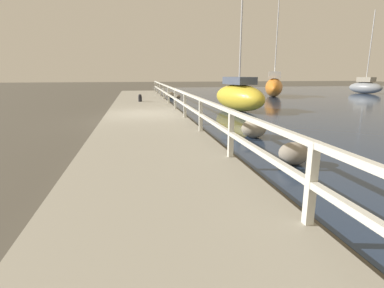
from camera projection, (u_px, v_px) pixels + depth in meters
The scene contains 13 objects.
ground_plane at pixel (145, 120), 13.15m from camera, with size 120.00×120.00×0.00m, color #4C473D.
dock_walkway at pixel (144, 117), 13.12m from camera, with size 3.32×36.00×0.28m.
railing at pixel (179, 97), 13.21m from camera, with size 0.10×32.50×0.99m.
boulder_downstream at pixel (254, 128), 9.46m from camera, with size 0.79×0.71×0.59m.
boulder_far_strip at pixel (173, 95), 25.49m from camera, with size 0.50×0.45×0.37m.
boulder_upstream at pixel (252, 129), 9.72m from camera, with size 0.63×0.57×0.47m.
boulder_water_edge at pixel (170, 95), 24.52m from camera, with size 0.71×0.64×0.53m.
boulder_near_dock at pixel (178, 97), 23.95m from camera, with size 0.43×0.38×0.32m.
boulder_mid_strip at pixel (294, 153), 6.68m from camera, with size 0.67×0.61×0.50m.
mooring_bollard at pixel (140, 98), 18.54m from camera, with size 0.22×0.22×0.46m.
sailboat_gray at pixel (365, 86), 30.08m from camera, with size 2.34×3.66×7.88m.
sailboat_yellow at pixel (239, 96), 16.23m from camera, with size 2.42×4.51×7.55m.
sailboat_orange at pixel (274, 86), 26.22m from camera, with size 3.61×5.62×8.25m.
Camera 1 is at (-0.36, -13.20, 2.00)m, focal length 28.00 mm.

